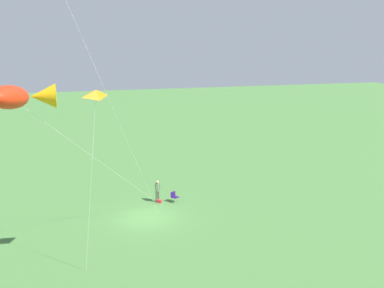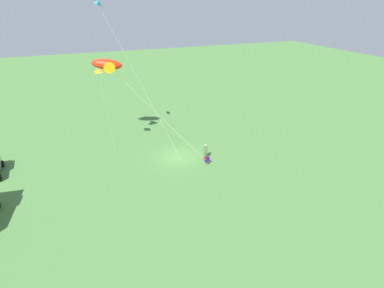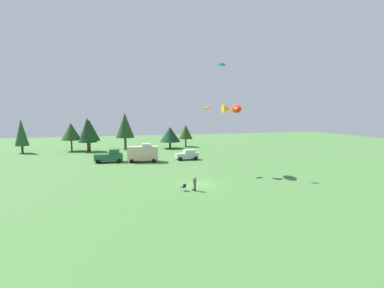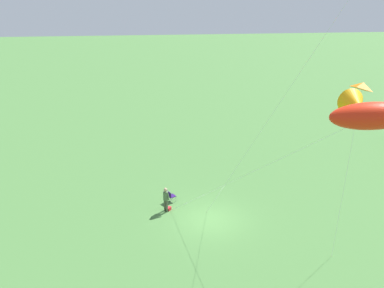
{
  "view_description": "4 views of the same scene",
  "coord_description": "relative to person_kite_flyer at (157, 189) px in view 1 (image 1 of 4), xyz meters",
  "views": [
    {
      "loc": [
        4.98,
        29.39,
        12.4
      ],
      "look_at": [
        -3.19,
        0.51,
        5.26
      ],
      "focal_mm": 42.0,
      "sensor_mm": 36.0,
      "label": 1
    },
    {
      "loc": [
        -28.59,
        9.71,
        16.41
      ],
      "look_at": [
        -2.9,
        -0.57,
        2.89
      ],
      "focal_mm": 28.0,
      "sensor_mm": 36.0,
      "label": 2
    },
    {
      "loc": [
        -10.99,
        -35.28,
        9.15
      ],
      "look_at": [
        -0.77,
        0.46,
        5.09
      ],
      "focal_mm": 28.0,
      "sensor_mm": 36.0,
      "label": 3
    },
    {
      "loc": [
        25.1,
        -3.4,
        15.67
      ],
      "look_at": [
        -3.22,
        -0.93,
        4.08
      ],
      "focal_mm": 42.0,
      "sensor_mm": 36.0,
      "label": 4
    }
  ],
  "objects": [
    {
      "name": "kite_large_fish",
      "position": [
        8.6,
        8.68,
        8.52
      ],
      "size": [
        10.18,
        10.34,
        10.33
      ],
      "color": "red",
      "rests_on": "ground"
    },
    {
      "name": "kite_delta_orange",
      "position": [
        4.91,
        10.14,
        8.71
      ],
      "size": [
        1.61,
        1.43,
        10.05
      ],
      "color": "orange",
      "rests_on": "ground"
    },
    {
      "name": "ground_plane",
      "position": [
        1.37,
        2.85,
        -1.02
      ],
      "size": [
        160.0,
        160.0,
        0.0
      ],
      "primitive_type": "plane",
      "color": "#457438"
    },
    {
      "name": "folding_chair",
      "position": [
        -1.24,
        0.37,
        -0.53
      ],
      "size": [
        0.66,
        0.66,
        0.82
      ],
      "rotation": [
        0.0,
        0.0,
        2.12
      ],
      "color": "#291159",
      "rests_on": "ground"
    },
    {
      "name": "backpack_on_grass",
      "position": [
        -0.09,
        0.19,
        -0.91
      ],
      "size": [
        0.39,
        0.36,
        0.22
      ],
      "primitive_type": "cube",
      "rotation": [
        0.0,
        0.0,
        5.67
      ],
      "color": "red",
      "rests_on": "ground"
    },
    {
      "name": "person_kite_flyer",
      "position": [
        0.0,
        0.0,
        0.0
      ],
      "size": [
        0.51,
        0.51,
        1.74
      ],
      "rotation": [
        0.0,
        0.0,
        2.19
      ],
      "color": "#464F3A",
      "rests_on": "ground"
    }
  ]
}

